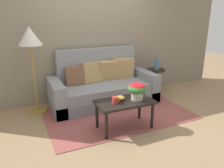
{
  "coord_description": "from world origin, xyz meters",
  "views": [
    {
      "loc": [
        -1.65,
        -3.29,
        1.79
      ],
      "look_at": [
        -0.11,
        0.11,
        0.59
      ],
      "focal_mm": 35.47,
      "sensor_mm": 36.0,
      "label": 1
    }
  ],
  "objects_px": {
    "couch": "(103,87)",
    "coffee_table": "(125,105)",
    "snack_bowl": "(120,98)",
    "coffee_mug": "(115,100)",
    "potted_plant": "(137,89)",
    "floor_lamp": "(30,42)",
    "table_vase": "(157,64)",
    "side_table": "(155,76)"
  },
  "relations": [
    {
      "from": "coffee_table",
      "to": "snack_bowl",
      "type": "relative_size",
      "value": 6.24
    },
    {
      "from": "coffee_table",
      "to": "snack_bowl",
      "type": "distance_m",
      "value": 0.13
    },
    {
      "from": "coffee_table",
      "to": "side_table",
      "type": "relative_size",
      "value": 1.63
    },
    {
      "from": "couch",
      "to": "potted_plant",
      "type": "height_order",
      "value": "couch"
    },
    {
      "from": "snack_bowl",
      "to": "couch",
      "type": "bearing_deg",
      "value": 82.18
    },
    {
      "from": "side_table",
      "to": "table_vase",
      "type": "height_order",
      "value": "table_vase"
    },
    {
      "from": "table_vase",
      "to": "side_table",
      "type": "bearing_deg",
      "value": 145.27
    },
    {
      "from": "couch",
      "to": "table_vase",
      "type": "xyz_separation_m",
      "value": [
        1.37,
        0.06,
        0.34
      ]
    },
    {
      "from": "potted_plant",
      "to": "side_table",
      "type": "bearing_deg",
      "value": 45.54
    },
    {
      "from": "snack_bowl",
      "to": "table_vase",
      "type": "height_order",
      "value": "table_vase"
    },
    {
      "from": "side_table",
      "to": "table_vase",
      "type": "bearing_deg",
      "value": -34.73
    },
    {
      "from": "side_table",
      "to": "potted_plant",
      "type": "relative_size",
      "value": 1.85
    },
    {
      "from": "coffee_mug",
      "to": "floor_lamp",
      "type": "bearing_deg",
      "value": 128.92
    },
    {
      "from": "coffee_table",
      "to": "potted_plant",
      "type": "bearing_deg",
      "value": -8.62
    },
    {
      "from": "potted_plant",
      "to": "table_vase",
      "type": "xyz_separation_m",
      "value": [
        1.27,
        1.28,
        0.02
      ]
    },
    {
      "from": "side_table",
      "to": "floor_lamp",
      "type": "relative_size",
      "value": 0.35
    },
    {
      "from": "coffee_table",
      "to": "side_table",
      "type": "bearing_deg",
      "value": 40.62
    },
    {
      "from": "coffee_mug",
      "to": "coffee_table",
      "type": "bearing_deg",
      "value": 8.23
    },
    {
      "from": "coffee_table",
      "to": "table_vase",
      "type": "distance_m",
      "value": 1.95
    },
    {
      "from": "table_vase",
      "to": "couch",
      "type": "bearing_deg",
      "value": -177.67
    },
    {
      "from": "floor_lamp",
      "to": "couch",
      "type": "bearing_deg",
      "value": -2.63
    },
    {
      "from": "table_vase",
      "to": "snack_bowl",
      "type": "bearing_deg",
      "value": -142.12
    },
    {
      "from": "couch",
      "to": "side_table",
      "type": "distance_m",
      "value": 1.36
    },
    {
      "from": "coffee_mug",
      "to": "snack_bowl",
      "type": "height_order",
      "value": "coffee_mug"
    },
    {
      "from": "coffee_mug",
      "to": "potted_plant",
      "type": "bearing_deg",
      "value": -0.75
    },
    {
      "from": "coffee_mug",
      "to": "table_vase",
      "type": "xyz_separation_m",
      "value": [
        1.65,
        1.27,
        0.14
      ]
    },
    {
      "from": "potted_plant",
      "to": "snack_bowl",
      "type": "relative_size",
      "value": 2.07
    },
    {
      "from": "floor_lamp",
      "to": "snack_bowl",
      "type": "distance_m",
      "value": 1.84
    },
    {
      "from": "side_table",
      "to": "couch",
      "type": "bearing_deg",
      "value": -177.28
    },
    {
      "from": "coffee_table",
      "to": "snack_bowl",
      "type": "bearing_deg",
      "value": 130.7
    },
    {
      "from": "couch",
      "to": "table_vase",
      "type": "distance_m",
      "value": 1.41
    },
    {
      "from": "coffee_table",
      "to": "couch",
      "type": "bearing_deg",
      "value": 84.97
    },
    {
      "from": "coffee_mug",
      "to": "snack_bowl",
      "type": "distance_m",
      "value": 0.15
    },
    {
      "from": "coffee_mug",
      "to": "side_table",
      "type": "bearing_deg",
      "value": 37.97
    },
    {
      "from": "coffee_table",
      "to": "floor_lamp",
      "type": "distance_m",
      "value": 1.96
    },
    {
      "from": "snack_bowl",
      "to": "side_table",
      "type": "bearing_deg",
      "value": 38.31
    },
    {
      "from": "couch",
      "to": "floor_lamp",
      "type": "height_order",
      "value": "floor_lamp"
    },
    {
      "from": "floor_lamp",
      "to": "coffee_table",
      "type": "bearing_deg",
      "value": -45.99
    },
    {
      "from": "couch",
      "to": "floor_lamp",
      "type": "relative_size",
      "value": 1.36
    },
    {
      "from": "coffee_table",
      "to": "potted_plant",
      "type": "distance_m",
      "value": 0.31
    },
    {
      "from": "potted_plant",
      "to": "coffee_table",
      "type": "bearing_deg",
      "value": 171.38
    },
    {
      "from": "couch",
      "to": "coffee_table",
      "type": "bearing_deg",
      "value": -95.03
    }
  ]
}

